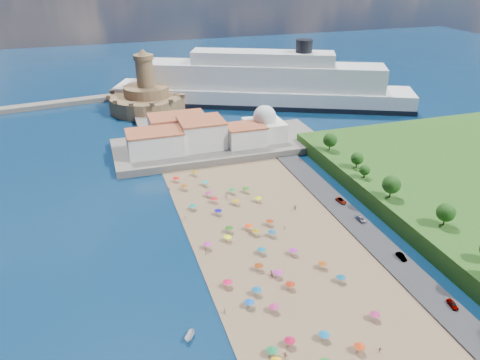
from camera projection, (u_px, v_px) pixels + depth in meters
name	position (u px, v px, depth m)	size (l,w,h in m)	color
ground	(253.00, 241.00, 138.50)	(700.00, 700.00, 0.00)	#071938
terrace	(219.00, 145.00, 202.94)	(90.00, 36.00, 3.00)	#59544C
jetty	(156.00, 125.00, 226.91)	(18.00, 70.00, 2.40)	#59544C
waterfront_buildings	(189.00, 134.00, 197.09)	(57.00, 29.00, 11.00)	silver
domed_building	(264.00, 126.00, 203.44)	(16.00, 16.00, 15.00)	silver
fortress	(147.00, 98.00, 250.12)	(40.00, 40.00, 32.40)	olive
cruise_ship	(262.00, 86.00, 256.73)	(159.27, 89.29, 35.80)	black
beach_parasols	(264.00, 262.00, 125.85)	(32.70, 117.31, 2.20)	gray
beachgoers	(250.00, 250.00, 132.64)	(38.69, 91.48, 1.89)	tan
parked_cars	(376.00, 233.00, 140.23)	(2.56, 58.60, 1.27)	gray
hillside_trees	(411.00, 198.00, 141.35)	(13.12, 106.03, 7.64)	#382314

